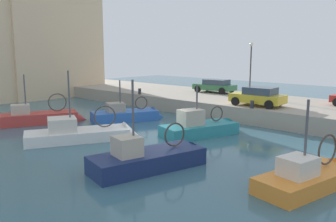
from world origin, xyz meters
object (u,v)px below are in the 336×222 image
(quay_streetlamp, at_px, (251,60))
(fishing_boat_teal, at_px, (204,133))
(parked_car_yellow, at_px, (258,96))
(fishing_boat_orange, at_px, (312,183))
(fishing_boat_blue, at_px, (129,119))
(fishing_boat_navy, at_px, (154,165))
(mooring_bollard_mid, at_px, (252,104))
(mooring_bollard_north, at_px, (140,91))
(fishing_boat_white, at_px, (85,138))
(parked_car_green, at_px, (215,86))
(fishing_boat_red, at_px, (40,122))

(quay_streetlamp, bearing_deg, fishing_boat_teal, -164.56)
(parked_car_yellow, bearing_deg, fishing_boat_orange, -141.40)
(fishing_boat_teal, xyz_separation_m, fishing_boat_blue, (-0.13, 7.10, -0.04))
(fishing_boat_orange, xyz_separation_m, parked_car_yellow, (10.06, 8.03, 1.81))
(fishing_boat_blue, height_order, fishing_boat_navy, fishing_boat_navy)
(fishing_boat_teal, relative_size, mooring_bollard_mid, 10.88)
(fishing_boat_orange, height_order, mooring_bollard_mid, fishing_boat_orange)
(mooring_bollard_north, bearing_deg, mooring_bollard_mid, -90.00)
(mooring_bollard_mid, distance_m, mooring_bollard_north, 12.00)
(fishing_boat_teal, bearing_deg, fishing_boat_orange, -114.89)
(fishing_boat_white, height_order, mooring_bollard_north, fishing_boat_white)
(fishing_boat_navy, xyz_separation_m, fishing_boat_white, (0.70, 6.68, 0.03))
(fishing_boat_orange, relative_size, parked_car_yellow, 1.40)
(fishing_boat_navy, height_order, quay_streetlamp, quay_streetlamp)
(mooring_bollard_mid, relative_size, mooring_bollard_north, 1.00)
(fishing_boat_blue, xyz_separation_m, quay_streetlamp, (10.64, -4.19, 4.37))
(parked_car_green, bearing_deg, fishing_boat_orange, -133.92)
(fishing_boat_orange, distance_m, parked_car_yellow, 13.00)
(fishing_boat_white, bearing_deg, mooring_bollard_mid, -25.00)
(fishing_boat_blue, distance_m, mooring_bollard_mid, 9.28)
(quay_streetlamp, bearing_deg, fishing_boat_navy, -163.29)
(fishing_boat_red, height_order, fishing_boat_white, fishing_boat_white)
(fishing_boat_white, distance_m, quay_streetlamp, 17.08)
(fishing_boat_teal, height_order, quay_streetlamp, quay_streetlamp)
(fishing_boat_navy, relative_size, fishing_boat_white, 0.91)
(parked_car_yellow, relative_size, parked_car_green, 0.95)
(fishing_boat_navy, bearing_deg, parked_car_yellow, 8.40)
(parked_car_yellow, bearing_deg, mooring_bollard_north, 96.33)
(parked_car_green, xyz_separation_m, mooring_bollard_mid, (-6.12, -7.66, -0.40))
(quay_streetlamp, bearing_deg, fishing_boat_blue, 158.49)
(fishing_boat_orange, distance_m, mooring_bollard_mid, 11.79)
(fishing_boat_teal, bearing_deg, fishing_boat_navy, -161.31)
(fishing_boat_blue, distance_m, fishing_boat_orange, 15.93)
(fishing_boat_blue, height_order, mooring_bollard_mid, fishing_boat_blue)
(fishing_boat_teal, distance_m, fishing_boat_white, 7.41)
(fishing_boat_teal, relative_size, fishing_boat_navy, 0.95)
(fishing_boat_blue, height_order, fishing_boat_orange, fishing_boat_orange)
(fishing_boat_red, distance_m, mooring_bollard_north, 10.39)
(fishing_boat_white, height_order, quay_streetlamp, quay_streetlamp)
(fishing_boat_white, relative_size, parked_car_yellow, 1.72)
(parked_car_green, distance_m, mooring_bollard_mid, 9.81)
(fishing_boat_orange, bearing_deg, fishing_boat_navy, 114.15)
(fishing_boat_blue, bearing_deg, fishing_boat_navy, -124.89)
(mooring_bollard_mid, height_order, quay_streetlamp, quay_streetlamp)
(fishing_boat_navy, bearing_deg, fishing_boat_white, 84.00)
(mooring_bollard_north, xyz_separation_m, quay_streetlamp, (5.65, -8.50, 2.98))
(fishing_boat_blue, xyz_separation_m, fishing_boat_navy, (-6.52, -9.34, 0.01))
(fishing_boat_navy, relative_size, mooring_bollard_mid, 11.50)
(mooring_bollard_mid, height_order, mooring_bollard_north, same)
(mooring_bollard_north, bearing_deg, fishing_boat_blue, -139.23)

